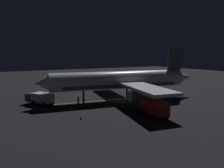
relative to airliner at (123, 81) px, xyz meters
name	(u,v)px	position (x,y,z in m)	size (l,w,h in m)	color
ground_plane	(120,100)	(0.10, 0.57, -4.12)	(180.00, 180.00, 0.20)	black
apron_guide_stripe	(100,101)	(1.50, 4.57, -4.02)	(0.24, 22.70, 0.01)	gold
airliner	(123,81)	(0.00, 0.00, 0.00)	(30.06, 34.52, 10.96)	white
baggage_truck	(40,98)	(4.34, 15.75, -2.85)	(6.00, 4.81, 2.23)	silver
catering_truck	(153,107)	(-11.48, 1.94, -2.72)	(6.68, 2.87, 2.52)	maroon
ground_crew_worker	(78,101)	(0.15, 9.77, -3.13)	(0.40, 0.40, 1.74)	black
traffic_cone_near_left	(85,99)	(3.29, 7.27, -3.77)	(0.50, 0.50, 0.55)	#EA590F
traffic_cone_near_right	(72,109)	(-2.81, 12.06, -3.77)	(0.50, 0.50, 0.55)	#EA590F
traffic_cone_under_wing	(81,118)	(-8.04, 12.38, -3.77)	(0.50, 0.50, 0.55)	#EA590F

